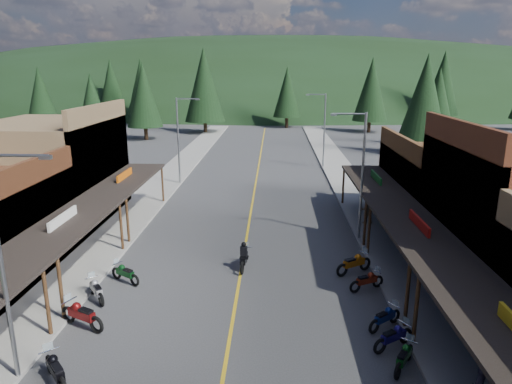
# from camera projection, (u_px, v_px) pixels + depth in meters

# --- Properties ---
(ground) EXTENTS (220.00, 220.00, 0.00)m
(ground) POSITION_uv_depth(u_px,v_px,m) (236.00, 299.00, 21.38)
(ground) COLOR #38383A
(ground) RESTS_ON ground
(centerline) EXTENTS (0.15, 90.00, 0.01)m
(centerline) POSITION_uv_depth(u_px,v_px,m) (255.00, 190.00, 40.68)
(centerline) COLOR gold
(centerline) RESTS_ON ground
(sidewalk_west) EXTENTS (3.40, 94.00, 0.15)m
(sidewalk_west) POSITION_uv_depth(u_px,v_px,m) (158.00, 189.00, 41.00)
(sidewalk_west) COLOR gray
(sidewalk_west) RESTS_ON ground
(sidewalk_east) EXTENTS (3.40, 94.00, 0.15)m
(sidewalk_east) POSITION_uv_depth(u_px,v_px,m) (353.00, 191.00, 40.33)
(sidewalk_east) COLOR gray
(sidewalk_east) RESTS_ON ground
(shop_west_3) EXTENTS (10.90, 10.20, 8.20)m
(shop_west_3) POSITION_uv_depth(u_px,v_px,m) (53.00, 172.00, 31.90)
(shop_west_3) COLOR brown
(shop_west_3) RESTS_ON ground
(shop_east_3) EXTENTS (10.90, 10.20, 6.20)m
(shop_east_3) POSITION_uv_depth(u_px,v_px,m) (450.00, 189.00, 31.10)
(shop_east_3) COLOR #4C2D16
(shop_east_3) RESTS_ON ground
(streetlight_0) EXTENTS (2.16, 0.18, 8.00)m
(streetlight_0) POSITION_uv_depth(u_px,v_px,m) (5.00, 260.00, 14.70)
(streetlight_0) COLOR gray
(streetlight_0) RESTS_ON ground
(streetlight_1) EXTENTS (2.16, 0.18, 8.00)m
(streetlight_1) POSITION_uv_depth(u_px,v_px,m) (180.00, 137.00, 41.72)
(streetlight_1) COLOR gray
(streetlight_1) RESTS_ON ground
(streetlight_2) EXTENTS (2.16, 0.18, 8.00)m
(streetlight_2) POSITION_uv_depth(u_px,v_px,m) (360.00, 171.00, 27.68)
(streetlight_2) COLOR gray
(streetlight_2) RESTS_ON ground
(streetlight_3) EXTENTS (2.16, 0.18, 8.00)m
(streetlight_3) POSITION_uv_depth(u_px,v_px,m) (323.00, 127.00, 48.91)
(streetlight_3) COLOR gray
(streetlight_3) RESTS_ON ground
(ridge_hill) EXTENTS (310.00, 140.00, 60.00)m
(ridge_hill) POSITION_uv_depth(u_px,v_px,m) (269.00, 102.00, 151.67)
(ridge_hill) COLOR black
(ridge_hill) RESTS_ON ground
(pine_0) EXTENTS (5.04, 5.04, 11.00)m
(pine_0) POSITION_uv_depth(u_px,v_px,m) (40.00, 93.00, 81.07)
(pine_0) COLOR black
(pine_0) RESTS_ON ground
(pine_1) EXTENTS (5.88, 5.88, 12.50)m
(pine_1) POSITION_uv_depth(u_px,v_px,m) (142.00, 87.00, 87.98)
(pine_1) COLOR black
(pine_1) RESTS_ON ground
(pine_2) EXTENTS (6.72, 6.72, 14.00)m
(pine_2) POSITION_uv_depth(u_px,v_px,m) (204.00, 85.00, 75.67)
(pine_2) COLOR black
(pine_2) RESTS_ON ground
(pine_3) EXTENTS (5.04, 5.04, 11.00)m
(pine_3) POSITION_uv_depth(u_px,v_px,m) (287.00, 92.00, 83.24)
(pine_3) COLOR black
(pine_3) RESTS_ON ground
(pine_4) EXTENTS (5.88, 5.88, 12.50)m
(pine_4) POSITION_uv_depth(u_px,v_px,m) (371.00, 89.00, 76.72)
(pine_4) COLOR black
(pine_4) RESTS_ON ground
(pine_5) EXTENTS (6.72, 6.72, 14.00)m
(pine_5) POSITION_uv_depth(u_px,v_px,m) (443.00, 83.00, 87.49)
(pine_5) COLOR black
(pine_5) RESTS_ON ground
(pine_7) EXTENTS (5.88, 5.88, 12.50)m
(pine_7) POSITION_uv_depth(u_px,v_px,m) (111.00, 86.00, 94.08)
(pine_7) COLOR black
(pine_7) RESTS_ON ground
(pine_8) EXTENTS (4.48, 4.48, 10.00)m
(pine_8) POSITION_uv_depth(u_px,v_px,m) (92.00, 105.00, 59.28)
(pine_8) COLOR black
(pine_8) RESTS_ON ground
(pine_9) EXTENTS (4.93, 4.93, 10.80)m
(pine_9) POSITION_uv_depth(u_px,v_px,m) (438.00, 100.00, 62.24)
(pine_9) COLOR black
(pine_9) RESTS_ON ground
(pine_10) EXTENTS (5.38, 5.38, 11.60)m
(pine_10) POSITION_uv_depth(u_px,v_px,m) (144.00, 95.00, 68.57)
(pine_10) COLOR black
(pine_10) RESTS_ON ground
(pine_11) EXTENTS (5.82, 5.82, 12.40)m
(pine_11) POSITION_uv_depth(u_px,v_px,m) (425.00, 97.00, 55.43)
(pine_11) COLOR black
(pine_11) RESTS_ON ground
(bike_west_5) EXTENTS (1.92, 2.05, 1.21)m
(bike_west_5) POSITION_uv_depth(u_px,v_px,m) (55.00, 369.00, 15.45)
(bike_west_5) COLOR black
(bike_west_5) RESTS_ON ground
(bike_west_6) EXTENTS (2.42, 1.72, 1.32)m
(bike_west_6) POSITION_uv_depth(u_px,v_px,m) (82.00, 314.00, 18.84)
(bike_west_6) COLOR maroon
(bike_west_6) RESTS_ON ground
(bike_west_7) EXTENTS (1.72, 1.99, 1.14)m
(bike_west_7) POSITION_uv_depth(u_px,v_px,m) (96.00, 289.00, 21.15)
(bike_west_7) COLOR #A3A2A7
(bike_west_7) RESTS_ON ground
(bike_west_8) EXTENTS (1.98, 1.59, 1.11)m
(bike_west_8) POSITION_uv_depth(u_px,v_px,m) (125.00, 272.00, 22.92)
(bike_west_8) COLOR #0C3E16
(bike_west_8) RESTS_ON ground
(bike_east_5) EXTENTS (1.51, 1.89, 1.06)m
(bike_east_5) POSITION_uv_depth(u_px,v_px,m) (404.00, 356.00, 16.25)
(bike_east_5) COLOR #0E4716
(bike_east_5) RESTS_ON ground
(bike_east_6) EXTENTS (1.98, 1.60, 1.11)m
(bike_east_6) POSITION_uv_depth(u_px,v_px,m) (393.00, 336.00, 17.46)
(bike_east_6) COLOR navy
(bike_east_6) RESTS_ON ground
(bike_east_7) EXTENTS (1.85, 1.67, 1.07)m
(bike_east_7) POSITION_uv_depth(u_px,v_px,m) (385.00, 316.00, 18.85)
(bike_east_7) COLOR navy
(bike_east_7) RESTS_ON ground
(bike_east_8) EXTENTS (1.99, 1.44, 1.09)m
(bike_east_8) POSITION_uv_depth(u_px,v_px,m) (367.00, 280.00, 22.13)
(bike_east_8) COLOR maroon
(bike_east_8) RESTS_ON ground
(bike_east_9) EXTENTS (2.27, 1.80, 1.27)m
(bike_east_9) POSITION_uv_depth(u_px,v_px,m) (354.00, 262.00, 23.93)
(bike_east_9) COLOR #C2640D
(bike_east_9) RESTS_ON ground
(rider_on_bike) EXTENTS (0.85, 2.15, 1.60)m
(rider_on_bike) POSITION_uv_depth(u_px,v_px,m) (244.00, 257.00, 24.55)
(rider_on_bike) COLOR black
(rider_on_bike) RESTS_ON ground
(pedestrian_east_b) EXTENTS (1.04, 0.75, 1.93)m
(pedestrian_east_b) POSITION_uv_depth(u_px,v_px,m) (367.00, 210.00, 31.34)
(pedestrian_east_b) COLOR brown
(pedestrian_east_b) RESTS_ON sidewalk_east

